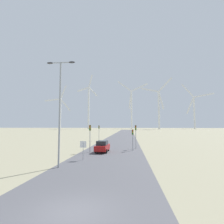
# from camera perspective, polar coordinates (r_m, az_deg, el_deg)

# --- Properties ---
(ground_plane) EXTENTS (600.00, 600.00, 0.00)m
(ground_plane) POSITION_cam_1_polar(r_m,az_deg,el_deg) (10.13, -13.05, -29.32)
(ground_plane) COLOR gray
(road_surface) EXTENTS (10.00, 240.00, 0.01)m
(road_surface) POSITION_cam_1_polar(r_m,az_deg,el_deg) (56.95, 2.84, -8.72)
(road_surface) COLOR #47474C
(road_surface) RESTS_ON ground
(streetlamp) EXTENTS (3.11, 0.32, 11.09)m
(streetlamp) POSITION_cam_1_polar(r_m,az_deg,el_deg) (19.18, -16.64, 3.43)
(streetlamp) COLOR #93999E
(streetlamp) RESTS_ON ground
(stop_sign_near) EXTENTS (0.81, 0.07, 2.33)m
(stop_sign_near) POSITION_cam_1_polar(r_m,az_deg,el_deg) (22.47, -9.39, -11.15)
(stop_sign_near) COLOR #93999E
(stop_sign_near) RESTS_ON ground
(traffic_light_post_near_left) EXTENTS (0.28, 0.34, 4.36)m
(traffic_light_post_near_left) POSITION_cam_1_polar(r_m,az_deg,el_deg) (28.42, -7.20, -6.60)
(traffic_light_post_near_left) COLOR #93999E
(traffic_light_post_near_left) RESTS_ON ground
(traffic_light_post_near_right) EXTENTS (0.28, 0.34, 4.32)m
(traffic_light_post_near_right) POSITION_cam_1_polar(r_m,az_deg,el_deg) (32.75, 7.75, -6.35)
(traffic_light_post_near_right) COLOR #93999E
(traffic_light_post_near_right) RESTS_ON ground
(traffic_light_post_mid_left) EXTENTS (0.28, 0.33, 4.29)m
(traffic_light_post_mid_left) POSITION_cam_1_polar(r_m,az_deg,el_deg) (49.91, -4.28, -5.73)
(traffic_light_post_mid_left) COLOR #93999E
(traffic_light_post_mid_left) RESTS_ON ground
(traffic_light_post_mid_right) EXTENTS (0.28, 0.34, 3.59)m
(traffic_light_post_mid_right) POSITION_cam_1_polar(r_m,az_deg,el_deg) (30.53, 6.77, -7.48)
(traffic_light_post_mid_right) COLOR #93999E
(traffic_light_post_mid_right) RESTS_ON ground
(car_approaching) EXTENTS (2.03, 4.20, 1.83)m
(car_approaching) POSITION_cam_1_polar(r_m,az_deg,el_deg) (28.74, -3.17, -11.15)
(car_approaching) COLOR maroon
(car_approaching) RESTS_ON ground
(wind_turbine_far_left) EXTENTS (29.76, 16.19, 58.67)m
(wind_turbine_far_left) POSITION_cam_1_polar(r_m,az_deg,el_deg) (241.65, -16.52, 0.69)
(wind_turbine_far_left) COLOR white
(wind_turbine_far_left) RESTS_ON ground
(wind_turbine_left) EXTENTS (28.20, 5.96, 69.38)m
(wind_turbine_left) POSITION_cam_1_polar(r_m,az_deg,el_deg) (224.24, -7.63, 2.62)
(wind_turbine_left) COLOR white
(wind_turbine_left) RESTS_ON ground
(wind_turbine_center) EXTENTS (41.58, 9.97, 67.90)m
(wind_turbine_center) POSITION_cam_1_polar(r_m,az_deg,el_deg) (244.60, 6.38, 2.23)
(wind_turbine_center) COLOR white
(wind_turbine_center) RESTS_ON ground
(wind_turbine_right) EXTENTS (34.95, 13.43, 60.07)m
(wind_turbine_right) POSITION_cam_1_polar(r_m,az_deg,el_deg) (212.65, 15.02, 2.09)
(wind_turbine_right) COLOR white
(wind_turbine_right) RESTS_ON ground
(wind_turbine_far_right) EXTENTS (35.31, 16.41, 61.32)m
(wind_turbine_far_right) POSITION_cam_1_polar(r_m,az_deg,el_deg) (255.07, 25.25, 1.08)
(wind_turbine_far_right) COLOR white
(wind_turbine_far_right) RESTS_ON ground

